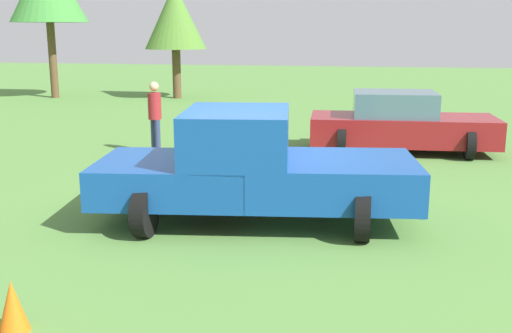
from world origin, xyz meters
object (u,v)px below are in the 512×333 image
Objects in this scene: pickup_truck at (248,165)px; person_bystander at (155,113)px; tree_far_center at (175,17)px; sedan_near at (400,124)px; traffic_cone at (13,306)px.

person_bystander is at bearing 116.80° from pickup_truck.
sedan_near is at bearing -139.10° from tree_far_center.
person_bystander is (4.91, 3.26, 0.08)m from pickup_truck.
sedan_near is at bearing -22.92° from traffic_cone.
pickup_truck is at bearing -102.53° from person_bystander.
tree_far_center is (11.71, 3.12, 2.45)m from person_bystander.
sedan_near is 0.94× the size of tree_far_center.
person_bystander is at bearing -165.06° from tree_far_center.
pickup_truck is 1.13× the size of sedan_near.
person_bystander reaches higher than traffic_cone.
tree_far_center is 21.41m from traffic_cone.
tree_far_center reaches higher than traffic_cone.
pickup_truck is 17.97m from tree_far_center.
sedan_near is at bearing -34.00° from person_bystander.
person_bystander is (-1.27, 5.91, 0.30)m from sedan_near.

